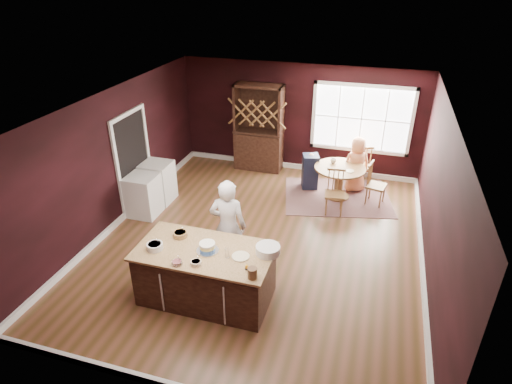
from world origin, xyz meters
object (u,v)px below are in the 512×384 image
layer_cake (207,247)px  chair_north (360,164)px  chair_east (377,184)px  seated_woman (356,165)px  chair_south (335,193)px  toddler (310,155)px  kitchen_island (206,275)px  baker (228,227)px  hutch (259,128)px  dining_table (339,176)px  washer (143,195)px  high_chair (310,171)px  dryer (158,182)px

layer_cake → chair_north: 5.16m
chair_east → seated_woman: 0.75m
chair_east → chair_south: 1.06m
chair_north → toddler: chair_north is taller
chair_north → seated_woman: (-0.08, -0.33, 0.12)m
chair_north → toddler: 1.26m
kitchen_island → chair_south: (1.59, 3.23, 0.05)m
baker → chair_south: baker is taller
chair_south → seated_woman: size_ratio=0.75×
hutch → baker: bearing=-80.7°
dining_table → baker: size_ratio=0.66×
layer_cake → toddler: layer_cake is taller
chair_east → washer: chair_east is taller
baker → chair_south: size_ratio=1.75×
baker → high_chair: size_ratio=1.97×
high_chair → washer: 3.85m
high_chair → hutch: bearing=135.5°
high_chair → washer: size_ratio=0.98×
dining_table → toddler: 0.87m
baker → hutch: (-0.68, 4.17, 0.24)m
seated_woman → toddler: bearing=-18.6°
dining_table → dryer: dryer is taller
baker → layer_cake: (-0.04, -0.81, 0.13)m
chair_north → high_chair: bearing=4.0°
kitchen_island → dryer: (-2.26, 2.68, 0.02)m
kitchen_island → hutch: bearing=96.8°
layer_cake → high_chair: (0.83, 4.26, -0.55)m
high_chair → layer_cake: bearing=-119.3°
kitchen_island → layer_cake: size_ratio=6.17×
dining_table → chair_south: chair_south is taller
seated_woman → dryer: (-4.18, -1.75, -0.20)m
seated_woman → washer: seated_woman is taller
kitchen_island → chair_south: size_ratio=2.13×
baker → hutch: 4.23m
toddler → hutch: (-1.43, 0.66, 0.29)m
washer → seated_woman: bearing=29.8°
washer → dryer: size_ratio=0.98×
seated_woman → high_chair: size_ratio=1.51×
chair_north → toddler: size_ratio=4.11×
toddler → chair_east: bearing=-15.0°
baker → seated_woman: 4.06m
kitchen_island → seated_woman: seated_woman is taller
high_chair → washer: bearing=-163.1°
chair_north → hutch: 2.66m
baker → washer: baker is taller
layer_cake → chair_south: (1.54, 3.23, -0.50)m
toddler → baker: bearing=-102.1°
chair_south → toddler: size_ratio=3.78×
toddler → layer_cake: bearing=-100.3°
dining_table → chair_south: (-0.00, -0.74, -0.04)m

